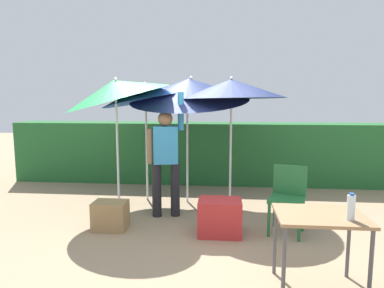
% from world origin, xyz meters
% --- Properties ---
extents(ground_plane, '(24.00, 24.00, 0.00)m').
position_xyz_m(ground_plane, '(0.00, 0.00, 0.00)').
color(ground_plane, '#9E8466').
extents(hedge_row, '(8.00, 0.70, 1.28)m').
position_xyz_m(hedge_row, '(0.00, 2.37, 0.64)').
color(hedge_row, '#23602D').
rests_on(hedge_row, ground_plane).
extents(umbrella_rainbow, '(1.55, 1.53, 2.16)m').
position_xyz_m(umbrella_rainbow, '(-0.86, 0.96, 1.88)').
color(umbrella_rainbow, silver).
rests_on(umbrella_rainbow, ground_plane).
extents(umbrella_orange, '(1.77, 1.77, 2.14)m').
position_xyz_m(umbrella_orange, '(0.59, 0.80, 1.94)').
color(umbrella_orange, silver).
rests_on(umbrella_orange, ground_plane).
extents(umbrella_yellow, '(1.67, 1.64, 2.33)m').
position_xyz_m(umbrella_yellow, '(-1.16, 0.29, 1.92)').
color(umbrella_yellow, silver).
rests_on(umbrella_yellow, ground_plane).
extents(umbrella_navy, '(2.03, 2.04, 2.33)m').
position_xyz_m(umbrella_navy, '(-0.11, 0.92, 1.94)').
color(umbrella_navy, silver).
rests_on(umbrella_navy, ground_plane).
extents(person_vendor, '(0.56, 0.28, 1.88)m').
position_xyz_m(person_vendor, '(-0.38, 0.17, 0.93)').
color(person_vendor, black).
rests_on(person_vendor, ground_plane).
extents(chair_plastic, '(0.56, 0.56, 0.89)m').
position_xyz_m(chair_plastic, '(1.34, -0.30, 0.51)').
color(chair_plastic, '#236633').
rests_on(chair_plastic, ground_plane).
extents(cooler_box, '(0.57, 0.42, 0.47)m').
position_xyz_m(cooler_box, '(0.44, -0.47, 0.23)').
color(cooler_box, red).
rests_on(cooler_box, ground_plane).
extents(crate_cardboard, '(0.46, 0.32, 0.39)m').
position_xyz_m(crate_cardboard, '(-1.05, -0.44, 0.19)').
color(crate_cardboard, '#9E7A4C').
rests_on(crate_cardboard, ground_plane).
extents(folding_table, '(0.80, 0.60, 0.73)m').
position_xyz_m(folding_table, '(1.37, -1.70, 0.65)').
color(folding_table, '#4C4C51').
rests_on(folding_table, ground_plane).
extents(bottle_water, '(0.07, 0.07, 0.24)m').
position_xyz_m(bottle_water, '(1.59, -1.83, 0.85)').
color(bottle_water, silver).
rests_on(bottle_water, folding_table).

